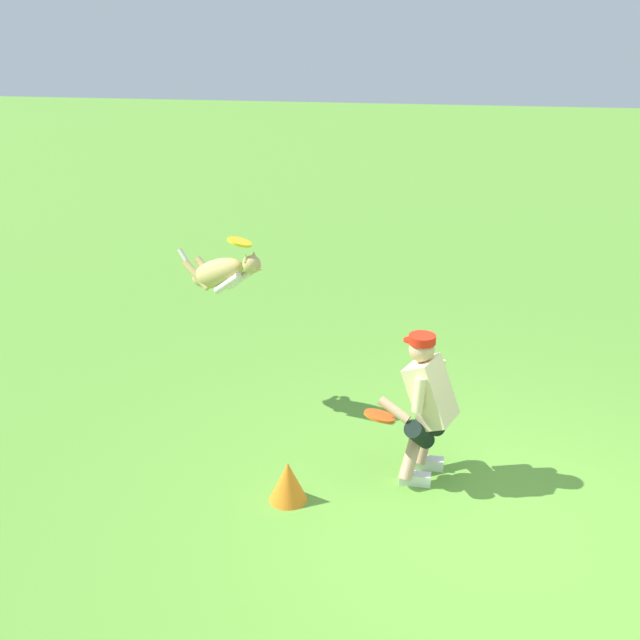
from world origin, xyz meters
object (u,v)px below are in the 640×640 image
Objects in this scene: person at (426,403)px; frisbee_flying at (240,242)px; frisbee_held at (380,416)px; dog at (221,273)px; training_cone at (288,481)px.

frisbee_flying is (1.78, -0.85, 1.05)m from person.
frisbee_held is at bearing 145.63° from frisbee_flying.
training_cone is at bearing -31.16° from dog.
person reaches higher than frisbee_held.
dog reaches higher than frisbee_held.
training_cone is (1.05, 0.54, -0.52)m from person.
person is at bearing 154.54° from frisbee_flying.
training_cone is (-0.95, 1.50, -1.23)m from dog.
person is 2.33m from dog.
dog is at bearing -5.11° from person.
dog is 4.37× the size of frisbee_flying.
dog is (2.00, -0.96, 0.70)m from person.
person is at bearing 0.86° from dog.
dog is 2.16m from training_cone.
frisbee_flying reaches higher than frisbee_held.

